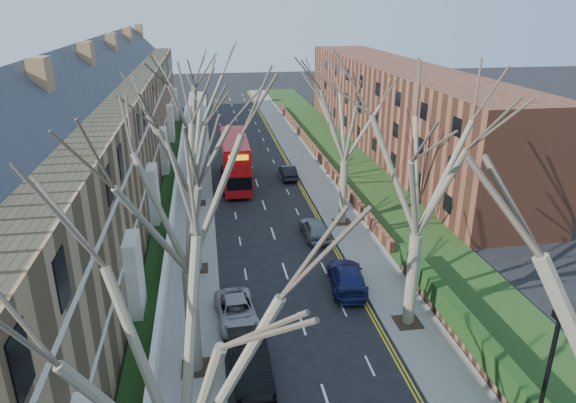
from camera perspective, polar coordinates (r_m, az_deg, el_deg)
name	(u,v)px	position (r m, az deg, el deg)	size (l,w,h in m)	color
pavement_left	(195,167)	(55.90, -10.27, 3.76)	(3.00, 102.00, 0.12)	slate
pavement_right	(305,162)	(56.88, 1.92, 4.39)	(3.00, 102.00, 0.12)	slate
terrace_left	(101,138)	(47.60, -20.06, 6.62)	(9.70, 78.00, 13.60)	olive
flats_right	(395,108)	(62.57, 11.79, 10.15)	(13.97, 54.00, 10.00)	brown
wall_hedge_right	(504,377)	(25.58, 22.88, -17.53)	(0.70, 24.00, 1.80)	#4E3121
front_wall_left	(176,188)	(48.20, -12.34, 1.49)	(0.30, 78.00, 1.00)	white
grass_verge_right	(345,160)	(57.85, 6.32, 4.66)	(6.00, 102.00, 0.06)	#1F3E16
tree_left_near	(170,342)	(12.89, -12.93, -14.94)	(9.80, 9.80, 13.73)	#6A5F4C
tree_left_mid	(182,182)	(21.59, -11.72, 2.18)	(10.50, 10.50, 14.71)	#6A5F4C
tree_left_far	(187,133)	(31.29, -11.11, 7.49)	(10.15, 10.15, 14.22)	#6A5F4C
tree_left_dist	(190,95)	(43.01, -10.80, 11.59)	(10.50, 10.50, 14.71)	#6A5F4C
tree_right_mid	(424,156)	(25.61, 14.88, 4.89)	(10.50, 10.50, 14.71)	#6A5F4C
tree_right_far	(347,108)	(38.53, 6.54, 10.27)	(10.15, 10.15, 14.22)	#6A5F4C
double_decker_bus	(235,161)	(49.89, -5.88, 4.46)	(2.83, 10.73, 4.49)	#B70D0F
car_left_mid	(250,362)	(25.13, -4.24, -17.32)	(1.70, 4.89, 1.61)	black
car_left_far	(237,312)	(28.86, -5.72, -12.11)	(2.12, 4.60, 1.28)	#9F9EA3
car_right_near	(347,277)	(32.03, 6.59, -8.33)	(2.05, 5.05, 1.47)	navy
car_right_mid	(315,228)	(38.45, 3.00, -2.99)	(1.71, 4.24, 1.44)	gray
car_right_far	(288,172)	(51.47, -0.01, 3.31)	(1.42, 4.06, 1.34)	black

